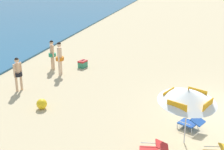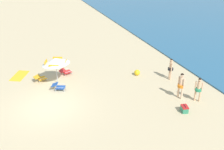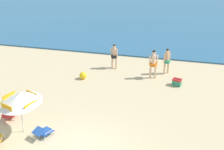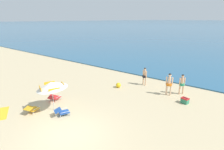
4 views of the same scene
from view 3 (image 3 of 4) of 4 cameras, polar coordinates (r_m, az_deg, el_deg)
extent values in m
cylinder|color=silver|center=(15.46, -14.96, -6.24)|extent=(0.04, 0.04, 1.93)
cone|color=white|center=(15.09, -15.27, -3.81)|extent=(2.72, 2.72, 0.65)
cube|color=orange|center=(15.52, -13.30, -3.15)|extent=(0.64, 0.30, 0.24)
cube|color=orange|center=(15.63, -16.87, -3.37)|extent=(0.30, 0.64, 0.24)
cube|color=orange|center=(14.79, -17.26, -5.16)|extent=(0.64, 0.30, 0.24)
cube|color=orange|center=(14.66, -13.49, -4.94)|extent=(0.30, 0.64, 0.24)
sphere|color=orange|center=(14.98, -15.38, -2.99)|extent=(0.06, 0.06, 0.06)
cube|color=#1E4799|center=(15.42, -11.09, -9.27)|extent=(0.72, 0.76, 0.04)
cube|color=#1E4799|center=(15.10, -12.21, -9.21)|extent=(0.62, 0.57, 0.18)
cylinder|color=silver|center=(15.79, -10.91, -8.83)|extent=(0.03, 0.03, 0.18)
cylinder|color=silver|center=(15.48, -9.65, -9.48)|extent=(0.03, 0.03, 0.18)
cylinder|color=silver|center=(15.49, -12.46, -9.73)|extent=(0.03, 0.03, 0.18)
cylinder|color=silver|center=(15.18, -11.21, -10.42)|extent=(0.03, 0.03, 0.18)
cylinder|color=silver|center=(15.53, -11.84, -8.53)|extent=(0.24, 0.50, 0.02)
cylinder|color=silver|center=(15.18, -10.40, -9.28)|extent=(0.24, 0.50, 0.02)
cylinder|color=silver|center=(15.75, -17.64, -9.78)|extent=(0.03, 0.03, 0.18)
cylinder|color=silver|center=(15.30, -18.19, -11.00)|extent=(0.03, 0.03, 0.18)
cylinder|color=silver|center=(15.39, -17.90, -9.69)|extent=(0.16, 0.53, 0.02)
cube|color=red|center=(17.08, -16.66, -6.24)|extent=(0.63, 0.70, 0.04)
cube|color=red|center=(16.66, -17.12, -6.31)|extent=(0.57, 0.49, 0.21)
cylinder|color=silver|center=(17.44, -17.12, -6.03)|extent=(0.03, 0.03, 0.18)
cylinder|color=silver|center=(17.29, -15.57, -6.09)|extent=(0.03, 0.03, 0.18)
cylinder|color=silver|center=(16.98, -17.68, -7.02)|extent=(0.03, 0.03, 0.18)
cylinder|color=silver|center=(16.83, -16.08, -7.10)|extent=(0.03, 0.03, 0.18)
cylinder|color=silver|center=(17.10, -17.61, -5.85)|extent=(0.14, 0.53, 0.02)
cylinder|color=silver|center=(16.93, -15.80, -5.93)|extent=(0.14, 0.53, 0.02)
cylinder|color=#D8A87F|center=(21.03, 9.39, 1.31)|extent=(0.12, 0.12, 0.79)
cylinder|color=#D8A87F|center=(20.86, 8.79, 1.15)|extent=(0.12, 0.12, 0.79)
cylinder|color=#23845B|center=(20.78, 9.17, 2.28)|extent=(0.40, 0.40, 0.17)
cylinder|color=#D8A87F|center=(20.68, 9.22, 2.94)|extent=(0.22, 0.22, 0.56)
cylinder|color=#D8A87F|center=(20.81, 9.63, 3.01)|extent=(0.09, 0.09, 0.60)
cylinder|color=#D8A87F|center=(20.57, 8.79, 2.80)|extent=(0.09, 0.09, 0.60)
sphere|color=#D8A87F|center=(20.53, 9.30, 4.03)|extent=(0.21, 0.21, 0.21)
sphere|color=black|center=(20.52, 9.30, 4.10)|extent=(0.20, 0.20, 0.20)
cylinder|color=beige|center=(20.24, 6.45, 0.62)|extent=(0.13, 0.13, 0.86)
cylinder|color=beige|center=(20.27, 7.30, 0.61)|extent=(0.13, 0.13, 0.86)
cylinder|color=orange|center=(20.08, 6.94, 1.79)|extent=(0.43, 0.43, 0.18)
cylinder|color=beige|center=(19.96, 6.98, 2.53)|extent=(0.24, 0.24, 0.61)
cylinder|color=beige|center=(19.95, 6.37, 2.49)|extent=(0.09, 0.09, 0.65)
cylinder|color=beige|center=(20.00, 7.59, 2.48)|extent=(0.09, 0.09, 0.65)
sphere|color=beige|center=(19.79, 7.05, 3.75)|extent=(0.23, 0.23, 0.23)
sphere|color=black|center=(19.78, 7.06, 3.83)|extent=(0.21, 0.21, 0.21)
cylinder|color=#D8A87F|center=(21.51, 0.06, 2.20)|extent=(0.11, 0.11, 0.78)
cylinder|color=#D8A87F|center=(21.38, 0.69, 2.05)|extent=(0.11, 0.11, 0.78)
cylinder|color=black|center=(21.28, 0.38, 3.14)|extent=(0.39, 0.39, 0.16)
cylinder|color=#D8A87F|center=(21.19, 0.38, 3.78)|extent=(0.21, 0.21, 0.55)
cylinder|color=#D8A87F|center=(21.29, -0.08, 3.84)|extent=(0.08, 0.08, 0.59)
cylinder|color=#D8A87F|center=(21.10, 0.83, 3.64)|extent=(0.08, 0.08, 0.59)
sphere|color=#D8A87F|center=(21.04, 0.38, 4.83)|extent=(0.21, 0.21, 0.21)
sphere|color=black|center=(21.03, 0.38, 4.90)|extent=(0.19, 0.19, 0.19)
cube|color=#2D7F5B|center=(19.69, 10.82, -1.30)|extent=(0.55, 0.45, 0.32)
cube|color=red|center=(19.60, 10.87, -0.78)|extent=(0.57, 0.46, 0.08)
cylinder|color=black|center=(19.58, 10.88, -0.63)|extent=(0.33, 0.11, 0.02)
sphere|color=yellow|center=(20.16, -4.88, -0.08)|extent=(0.43, 0.43, 0.43)
camera|label=1|loc=(20.20, -43.99, 10.11)|focal=53.34mm
camera|label=2|loc=(13.82, 67.59, 11.98)|focal=44.35mm
camera|label=4|loc=(6.82, 35.30, -7.40)|focal=29.15mm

